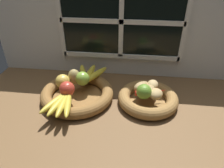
% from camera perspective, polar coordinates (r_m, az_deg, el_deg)
% --- Properties ---
extents(ground_plane, '(1.40, 0.90, 0.03)m').
position_cam_1_polar(ground_plane, '(1.00, 0.86, -6.04)').
color(ground_plane, brown).
extents(back_wall, '(1.40, 0.05, 0.55)m').
position_cam_1_polar(back_wall, '(1.12, 2.63, 15.59)').
color(back_wall, silver).
rests_on(back_wall, ground_plane).
extents(fruit_bowl_left, '(0.35, 0.35, 0.06)m').
position_cam_1_polar(fruit_bowl_left, '(1.02, -9.52, -2.69)').
color(fruit_bowl_left, brown).
rests_on(fruit_bowl_left, ground_plane).
extents(fruit_bowl_right, '(0.28, 0.28, 0.06)m').
position_cam_1_polar(fruit_bowl_right, '(0.99, 9.85, -4.01)').
color(fruit_bowl_right, olive).
rests_on(fruit_bowl_right, ground_plane).
extents(apple_golden_left, '(0.07, 0.07, 0.07)m').
position_cam_1_polar(apple_golden_left, '(1.01, -13.42, 0.73)').
color(apple_golden_left, gold).
rests_on(apple_golden_left, fruit_bowl_left).
extents(apple_red_front, '(0.07, 0.07, 0.07)m').
position_cam_1_polar(apple_red_front, '(0.95, -12.29, -1.33)').
color(apple_red_front, '#B73828').
rests_on(apple_red_front, fruit_bowl_left).
extents(apple_green_back, '(0.07, 0.07, 0.07)m').
position_cam_1_polar(apple_green_back, '(1.01, -8.18, 1.50)').
color(apple_green_back, '#7AA338').
rests_on(apple_green_back, fruit_bowl_left).
extents(pear_brown, '(0.08, 0.08, 0.08)m').
position_cam_1_polar(pear_brown, '(1.03, -10.38, 2.01)').
color(pear_brown, olive).
rests_on(pear_brown, fruit_bowl_left).
extents(banana_bunch_front, '(0.14, 0.19, 0.03)m').
position_cam_1_polar(banana_bunch_front, '(0.91, -13.73, -4.97)').
color(banana_bunch_front, gold).
rests_on(banana_bunch_front, fruit_bowl_left).
extents(banana_bunch_back, '(0.17, 0.20, 0.03)m').
position_cam_1_polar(banana_bunch_back, '(1.09, -6.25, 2.77)').
color(banana_bunch_back, yellow).
rests_on(banana_bunch_back, fruit_bowl_left).
extents(potato_oblong, '(0.09, 0.09, 0.04)m').
position_cam_1_polar(potato_oblong, '(0.98, 8.15, -0.63)').
color(potato_oblong, '#A38451').
rests_on(potato_oblong, fruit_bowl_right).
extents(potato_small, '(0.08, 0.09, 0.04)m').
position_cam_1_polar(potato_small, '(0.94, 11.97, -2.68)').
color(potato_small, tan).
rests_on(potato_small, fruit_bowl_right).
extents(potato_large, '(0.09, 0.10, 0.04)m').
position_cam_1_polar(potato_large, '(0.96, 10.12, -1.58)').
color(potato_large, '#A38451').
rests_on(potato_large, fruit_bowl_right).
extents(potato_back, '(0.07, 0.08, 0.05)m').
position_cam_1_polar(potato_back, '(0.99, 11.11, -0.26)').
color(potato_back, tan).
rests_on(potato_back, fruit_bowl_right).
extents(lime_near, '(0.07, 0.07, 0.07)m').
position_cam_1_polar(lime_near, '(0.92, 8.80, -2.08)').
color(lime_near, olive).
rests_on(lime_near, fruit_bowl_right).
extents(chili_pepper, '(0.15, 0.06, 0.02)m').
position_cam_1_polar(chili_pepper, '(0.97, 10.72, -2.09)').
color(chili_pepper, red).
rests_on(chili_pepper, fruit_bowl_right).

